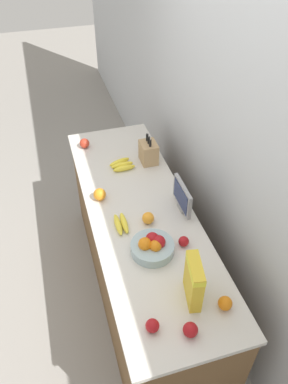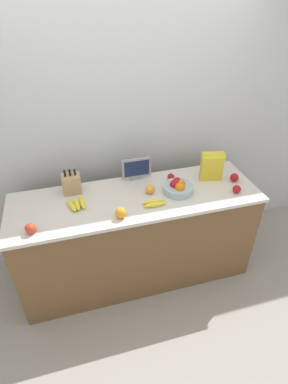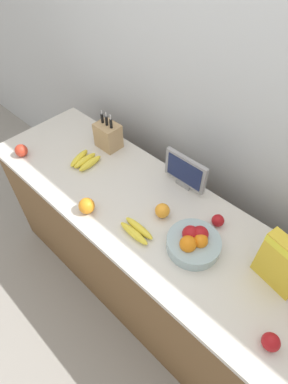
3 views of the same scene
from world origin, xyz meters
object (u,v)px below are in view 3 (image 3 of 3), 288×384
banana_bunch_left (85,161)px  banana_bunch_right (136,231)px  apple_by_knife_block (271,342)px  apple_middle (21,150)px  orange_front_right (162,211)px  cereal_box (283,263)px  fruit_bowl (194,242)px  orange_front_center (87,206)px  small_monitor (185,172)px  apple_front (218,221)px  knife_block (108,136)px

banana_bunch_left → banana_bunch_right: banana_bunch_left is taller
apple_by_knife_block → apple_middle: apple_middle is taller
banana_bunch_right → orange_front_right: (0.02, 0.17, 0.02)m
cereal_box → apple_by_knife_block: 0.31m
apple_middle → fruit_bowl: bearing=9.5°
orange_front_center → orange_front_right: orange_front_center is taller
apple_middle → banana_bunch_right: bearing=4.4°
fruit_bowl → banana_bunch_right: bearing=-153.3°
small_monitor → apple_front: (0.30, -0.10, -0.08)m
orange_front_center → orange_front_right: size_ratio=1.11×
cereal_box → orange_front_center: cereal_box is taller
small_monitor → cereal_box: bearing=-15.9°
banana_bunch_right → orange_front_center: size_ratio=2.21×
banana_bunch_left → apple_front: bearing=11.2°
cereal_box → orange_front_center: (-0.90, -0.31, -0.10)m
knife_block → banana_bunch_right: 0.72m
banana_bunch_left → orange_front_right: bearing=2.0°
banana_bunch_right → orange_front_right: size_ratio=2.45×
apple_by_knife_block → orange_front_right: 0.74m
banana_bunch_right → apple_by_knife_block: (0.73, -0.02, 0.02)m
fruit_bowl → banana_bunch_right: 0.29m
cereal_box → apple_by_knife_block: size_ratio=3.84×
apple_by_knife_block → apple_middle: bearing=-178.2°
banana_bunch_right → orange_front_right: orange_front_right is taller
apple_by_knife_block → orange_front_right: (-0.72, 0.20, 0.00)m
fruit_bowl → cereal_box: bearing=16.6°
apple_front → orange_front_center: orange_front_center is taller
small_monitor → orange_front_right: (0.05, -0.25, -0.07)m
small_monitor → banana_bunch_left: size_ratio=1.40×
knife_block → small_monitor: knife_block is taller
cereal_box → apple_middle: cereal_box is taller
banana_bunch_left → apple_middle: bearing=-147.0°
fruit_bowl → apple_middle: bearing=-170.5°
apple_middle → banana_bunch_left: bearing=33.0°
orange_front_right → apple_middle: bearing=-165.6°
cereal_box → orange_front_right: 0.61m
apple_front → orange_front_right: orange_front_right is taller
banana_bunch_right → apple_by_knife_block: apple_by_knife_block is taller
banana_bunch_left → fruit_bowl: bearing=-1.6°
fruit_bowl → banana_bunch_left: 0.86m
apple_by_knife_block → knife_block: bearing=163.8°
banana_bunch_left → banana_bunch_right: 0.62m
banana_bunch_left → orange_front_center: (0.31, -0.23, 0.02)m
knife_block → banana_bunch_right: (0.62, -0.37, -0.07)m
cereal_box → knife_block: bearing=-175.1°
banana_bunch_left → apple_middle: (-0.35, -0.23, 0.02)m
knife_block → fruit_bowl: knife_block is taller
fruit_bowl → apple_by_knife_block: 0.50m
banana_bunch_right → orange_front_center: bearing=-164.7°
small_monitor → knife_block: bearing=-175.0°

